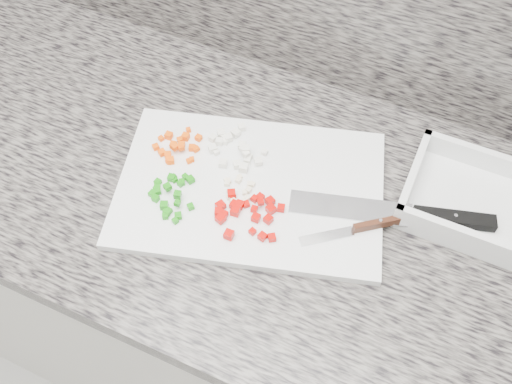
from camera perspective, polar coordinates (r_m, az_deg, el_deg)
cabinet at (r=1.40m, az=-1.24°, el=-10.35°), size 3.92×0.62×0.86m
countertop at (r=1.01m, az=-1.70°, el=0.35°), size 3.96×0.64×0.04m
cutting_board at (r=0.97m, az=-0.59°, el=0.35°), size 0.51×0.41×0.01m
carrot_pile at (r=1.02m, az=-7.91°, el=4.47°), size 0.08×0.09×0.02m
onion_pile at (r=1.01m, az=-2.25°, el=4.40°), size 0.11×0.11×0.02m
green_pepper_pile at (r=0.96m, az=-8.56°, el=-0.20°), size 0.09×0.10×0.02m
red_pepper_pile at (r=0.93m, az=-1.05°, el=-2.02°), size 0.12×0.10×0.02m
garlic_pile at (r=0.96m, az=-1.73°, el=0.34°), size 0.06×0.06×0.01m
chef_knife at (r=0.97m, az=15.90°, el=-2.23°), size 0.33×0.13×0.02m
paring_knife at (r=0.93m, az=10.96°, el=-3.42°), size 0.15×0.12×0.02m
tray at (r=1.02m, az=21.64°, el=-1.22°), size 0.26×0.18×0.05m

